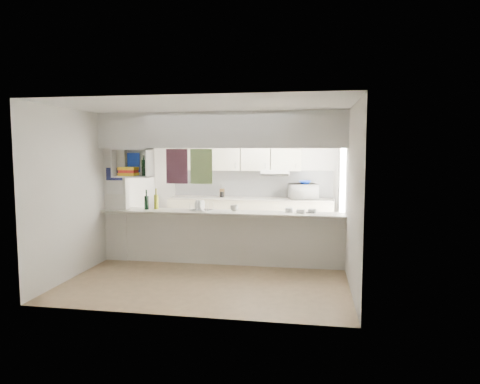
% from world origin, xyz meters
% --- Properties ---
extents(floor, '(4.80, 4.80, 0.00)m').
position_xyz_m(floor, '(0.00, 0.00, 0.00)').
color(floor, '#917654').
rests_on(floor, ground).
extents(ceiling, '(4.80, 4.80, 0.00)m').
position_xyz_m(ceiling, '(0.00, 0.00, 2.60)').
color(ceiling, white).
rests_on(ceiling, wall_back).
extents(wall_back, '(4.20, 0.00, 4.20)m').
position_xyz_m(wall_back, '(0.00, 2.40, 1.30)').
color(wall_back, silver).
rests_on(wall_back, floor).
extents(wall_left, '(0.00, 4.80, 4.80)m').
position_xyz_m(wall_left, '(-2.10, 0.00, 1.30)').
color(wall_left, silver).
rests_on(wall_left, floor).
extents(wall_right, '(0.00, 4.80, 4.80)m').
position_xyz_m(wall_right, '(2.10, 0.00, 1.30)').
color(wall_right, silver).
rests_on(wall_right, floor).
extents(servery_partition, '(4.20, 0.50, 2.60)m').
position_xyz_m(servery_partition, '(-0.17, 0.00, 1.66)').
color(servery_partition, silver).
rests_on(servery_partition, floor).
extents(cubby_shelf, '(0.65, 0.35, 0.50)m').
position_xyz_m(cubby_shelf, '(-1.57, -0.06, 1.71)').
color(cubby_shelf, white).
rests_on(cubby_shelf, bulkhead).
extents(kitchen_run, '(3.60, 0.63, 2.24)m').
position_xyz_m(kitchen_run, '(0.16, 2.14, 0.83)').
color(kitchen_run, silver).
rests_on(kitchen_run, floor).
extents(microwave, '(0.67, 0.53, 0.33)m').
position_xyz_m(microwave, '(1.36, 2.09, 1.08)').
color(microwave, white).
rests_on(microwave, bench_top).
extents(bowl, '(0.27, 0.27, 0.07)m').
position_xyz_m(bowl, '(1.39, 2.09, 1.28)').
color(bowl, '#0E2CA0').
rests_on(bowl, microwave).
extents(dish_rack, '(0.41, 0.35, 0.19)m').
position_xyz_m(dish_rack, '(-0.36, 0.05, 1.00)').
color(dish_rack, silver).
rests_on(dish_rack, breakfast_bar).
extents(cup, '(0.17, 0.17, 0.11)m').
position_xyz_m(cup, '(0.24, -0.03, 0.99)').
color(cup, white).
rests_on(cup, dish_rack).
extents(wine_bottles, '(0.23, 0.16, 0.37)m').
position_xyz_m(wine_bottles, '(-1.27, 0.04, 1.06)').
color(wine_bottles, black).
rests_on(wine_bottles, breakfast_bar).
extents(plastic_tubs, '(0.53, 0.22, 0.07)m').
position_xyz_m(plastic_tubs, '(1.33, 0.10, 0.95)').
color(plastic_tubs, silver).
rests_on(plastic_tubs, breakfast_bar).
extents(utensil_jar, '(0.09, 0.09, 0.13)m').
position_xyz_m(utensil_jar, '(-0.44, 2.15, 0.98)').
color(utensil_jar, black).
rests_on(utensil_jar, bench_top).
extents(knife_block, '(0.10, 0.08, 0.19)m').
position_xyz_m(knife_block, '(-0.44, 2.18, 1.02)').
color(knife_block, brown).
rests_on(knife_block, bench_top).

